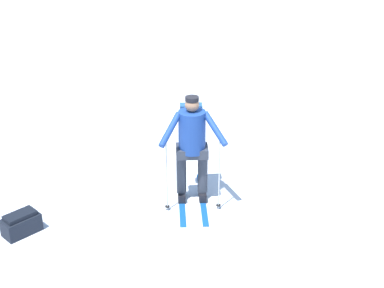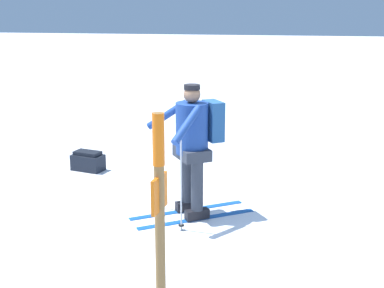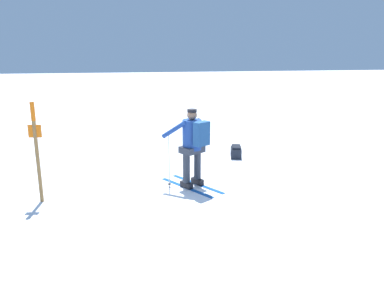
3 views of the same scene
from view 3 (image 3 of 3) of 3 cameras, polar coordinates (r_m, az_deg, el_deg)
name	(u,v)px [view 3 (image 3 of 3)]	position (r m, az deg, el deg)	size (l,w,h in m)	color
ground_plane	(174,182)	(8.32, -2.75, -5.87)	(80.00, 80.00, 0.00)	white
skier	(193,142)	(7.79, 0.13, 0.32)	(1.24, 1.53, 1.67)	#144C9E
dropped_backpack	(236,152)	(10.24, 6.72, -1.18)	(0.39, 0.55, 0.32)	black
trail_marker	(36,144)	(7.54, -22.66, 0.02)	(0.24, 0.08, 1.94)	olive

